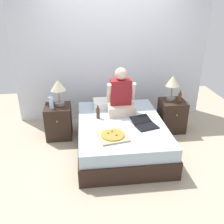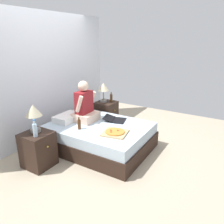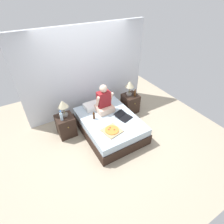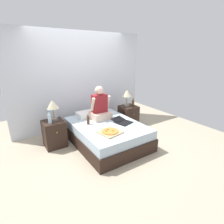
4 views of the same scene
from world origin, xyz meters
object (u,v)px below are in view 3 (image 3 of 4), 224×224
at_px(lamp_on_right_nightstand, 130,85).
at_px(laptop, 124,117).
at_px(pizza_box, 112,130).
at_px(beer_bottle_on_bed, 94,116).
at_px(lamp_on_left_nightstand, 63,105).
at_px(beer_bottle, 135,93).
at_px(person_seated, 104,102).
at_px(nightstand_left, 66,126).
at_px(bed, 109,125).
at_px(nightstand_right, 130,103).
at_px(water_bottle, 61,116).

height_order(lamp_on_right_nightstand, laptop, lamp_on_right_nightstand).
bearing_deg(pizza_box, beer_bottle_on_bed, 104.46).
bearing_deg(lamp_on_left_nightstand, beer_bottle, -4.12).
xyz_separation_m(beer_bottle, person_seated, (-1.05, -0.04, 0.08)).
bearing_deg(lamp_on_left_nightstand, beer_bottle_on_bed, -30.21).
bearing_deg(lamp_on_right_nightstand, person_seated, -168.47).
bearing_deg(beer_bottle_on_bed, pizza_box, -75.54).
bearing_deg(beer_bottle, person_seated, -177.60).
bearing_deg(lamp_on_right_nightstand, laptop, -132.43).
height_order(nightstand_left, person_seated, person_seated).
relative_size(bed, nightstand_right, 3.18).
bearing_deg(nightstand_right, water_bottle, -177.59).
bearing_deg(bed, pizza_box, -112.56).
bearing_deg(bed, nightstand_left, 153.97).
height_order(nightstand_right, beer_bottle, beer_bottle).
height_order(lamp_on_left_nightstand, lamp_on_right_nightstand, same).
bearing_deg(lamp_on_right_nightstand, lamp_on_left_nightstand, 180.00).
xyz_separation_m(beer_bottle, laptop, (-0.75, -0.56, -0.18)).
bearing_deg(water_bottle, bed, -20.40).
height_order(beer_bottle, pizza_box, beer_bottle).
distance_m(nightstand_right, pizza_box, 1.56).
bearing_deg(beer_bottle_on_bed, person_seated, 23.89).
distance_m(beer_bottle, pizza_box, 1.55).
bearing_deg(beer_bottle, bed, -159.89).
height_order(laptop, beer_bottle_on_bed, beer_bottle_on_bed).
relative_size(nightstand_right, person_seated, 0.75).
bearing_deg(person_seated, beer_bottle_on_bed, -156.11).
bearing_deg(lamp_on_left_nightstand, nightstand_right, -1.42).
height_order(person_seated, laptop, person_seated).
xyz_separation_m(pizza_box, beer_bottle_on_bed, (-0.16, 0.63, 0.07)).
relative_size(lamp_on_left_nightstand, pizza_box, 0.96).
xyz_separation_m(bed, pizza_box, (-0.19, -0.45, 0.26)).
relative_size(bed, beer_bottle_on_bed, 8.41).
height_order(nightstand_right, beer_bottle_on_bed, beer_bottle_on_bed).
xyz_separation_m(water_bottle, pizza_box, (0.92, -0.86, -0.20)).
height_order(lamp_on_left_nightstand, person_seated, person_seated).
bearing_deg(beer_bottle, water_bottle, 179.74).
relative_size(lamp_on_left_nightstand, beer_bottle, 1.96).
height_order(bed, water_bottle, water_bottle).
distance_m(nightstand_left, water_bottle, 0.42).
relative_size(nightstand_right, laptop, 1.20).
height_order(lamp_on_left_nightstand, beer_bottle_on_bed, lamp_on_left_nightstand).
bearing_deg(water_bottle, beer_bottle_on_bed, -16.94).
relative_size(bed, beer_bottle, 8.04).
bearing_deg(beer_bottle, lamp_on_left_nightstand, 175.88).
relative_size(bed, laptop, 3.82).
relative_size(water_bottle, laptop, 0.57).
xyz_separation_m(nightstand_left, water_bottle, (-0.08, -0.09, 0.40)).
bearing_deg(person_seated, nightstand_left, 172.35).
distance_m(lamp_on_left_nightstand, water_bottle, 0.28).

